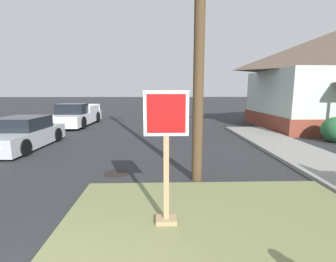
{
  "coord_description": "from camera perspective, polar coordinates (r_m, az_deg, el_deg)",
  "views": [
    {
      "loc": [
        1.49,
        -1.84,
        2.36
      ],
      "look_at": [
        1.68,
        4.66,
        1.27
      ],
      "focal_mm": 26.51,
      "sensor_mm": 36.0,
      "label": 1
    }
  ],
  "objects": [
    {
      "name": "manhole_cover",
      "position": [
        7.3,
        -11.73,
        -9.51
      ],
      "size": [
        0.7,
        0.7,
        0.02
      ],
      "primitive_type": "cylinder",
      "color": "black",
      "rests_on": "ground"
    },
    {
      "name": "sidewalk_strip",
      "position": [
        9.05,
        32.75,
        -6.78
      ],
      "size": [
        2.2,
        15.37,
        0.12
      ],
      "primitive_type": "cube",
      "color": "gray",
      "rests_on": "ground"
    },
    {
      "name": "corner_house",
      "position": [
        18.54,
        33.85,
        9.97
      ],
      "size": [
        8.96,
        8.15,
        5.89
      ],
      "color": "brown",
      "rests_on": "ground"
    },
    {
      "name": "grass_corner_patch",
      "position": [
        4.16,
        14.77,
        -24.75
      ],
      "size": [
        5.63,
        5.15,
        0.08
      ],
      "primitive_type": "cube",
      "color": "olive",
      "rests_on": "ground"
    },
    {
      "name": "stop_sign",
      "position": [
        4.15,
        -0.41,
        -6.89
      ],
      "size": [
        0.73,
        0.28,
        2.27
      ],
      "color": "#A3845B",
      "rests_on": "grass_corner_patch"
    },
    {
      "name": "shrub_near_porch",
      "position": [
        13.47,
        34.24,
        0.24
      ],
      "size": [
        1.26,
        1.26,
        1.16
      ],
      "primitive_type": "ellipsoid",
      "color": "#285D34",
      "rests_on": "ground"
    },
    {
      "name": "pickup_truck_white",
      "position": [
        17.52,
        -20.32,
        3.2
      ],
      "size": [
        2.15,
        5.25,
        1.48
      ],
      "color": "silver",
      "rests_on": "ground"
    },
    {
      "name": "parked_sedan_silver",
      "position": [
        11.79,
        -30.6,
        -0.7
      ],
      "size": [
        2.09,
        4.25,
        1.25
      ],
      "color": "#ADB2B7",
      "rests_on": "ground"
    }
  ]
}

